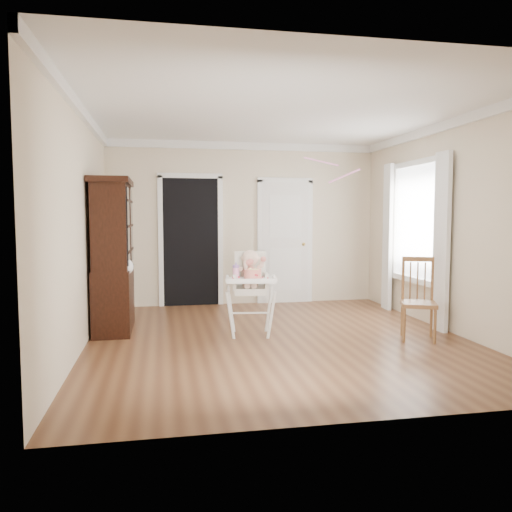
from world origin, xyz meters
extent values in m
plane|color=#53301C|center=(0.00, 0.00, 0.00)|extent=(5.00, 5.00, 0.00)
plane|color=white|center=(0.00, 0.00, 2.70)|extent=(5.00, 5.00, 0.00)
plane|color=beige|center=(0.00, 2.50, 1.35)|extent=(4.50, 0.00, 4.50)
plane|color=beige|center=(-2.25, 0.00, 1.35)|extent=(0.00, 5.00, 5.00)
plane|color=beige|center=(2.25, 0.00, 1.35)|extent=(0.00, 5.00, 5.00)
cube|color=black|center=(-0.90, 2.48, 1.05)|extent=(0.90, 0.03, 2.10)
cube|color=white|center=(-1.39, 2.48, 1.05)|extent=(0.08, 0.05, 2.18)
cube|color=white|center=(-0.41, 2.48, 1.05)|extent=(0.08, 0.05, 2.18)
cube|color=white|center=(-0.90, 2.48, 2.14)|extent=(1.06, 0.05, 0.08)
cube|color=white|center=(0.70, 2.48, 1.02)|extent=(0.80, 0.05, 2.05)
cube|color=white|center=(0.26, 2.48, 1.02)|extent=(0.08, 0.05, 2.13)
cube|color=white|center=(1.14, 2.48, 1.02)|extent=(0.08, 0.05, 2.13)
sphere|color=gold|center=(1.02, 2.44, 1.00)|extent=(0.06, 0.06, 0.06)
cube|color=white|center=(2.23, 0.80, 1.40)|extent=(0.02, 1.20, 1.60)
cube|color=white|center=(2.21, 0.80, 2.24)|extent=(0.06, 1.36, 0.08)
cube|color=white|center=(2.15, 0.02, 1.15)|extent=(0.08, 0.28, 2.30)
cube|color=white|center=(2.15, 1.58, 1.15)|extent=(0.08, 0.28, 2.30)
cylinder|color=white|center=(-0.57, 0.07, 0.28)|extent=(0.14, 0.11, 0.61)
cylinder|color=white|center=(-0.08, -0.01, 0.28)|extent=(0.11, 0.14, 0.61)
cylinder|color=white|center=(-0.51, 0.51, 0.28)|extent=(0.11, 0.14, 0.61)
cylinder|color=white|center=(-0.02, 0.44, 0.28)|extent=(0.14, 0.11, 0.61)
cylinder|color=white|center=(-0.30, 0.20, 0.29)|extent=(0.47, 0.09, 0.02)
cube|color=silver|center=(-0.29, 0.25, 0.56)|extent=(0.44, 0.42, 0.08)
cube|color=silver|center=(-0.49, 0.28, 0.69)|extent=(0.09, 0.35, 0.18)
cube|color=silver|center=(-0.10, 0.22, 0.69)|extent=(0.09, 0.35, 0.18)
cube|color=silver|center=(-0.27, 0.43, 0.81)|extent=(0.39, 0.12, 0.45)
cube|color=white|center=(-0.33, 0.01, 0.72)|extent=(0.63, 0.49, 0.03)
cube|color=white|center=(-0.36, -0.19, 0.74)|extent=(0.57, 0.11, 0.04)
ellipsoid|color=beige|center=(-0.29, 0.28, 0.72)|extent=(0.26, 0.22, 0.30)
sphere|color=beige|center=(-0.29, 0.28, 0.96)|extent=(0.23, 0.23, 0.20)
sphere|color=red|center=(-0.30, 0.22, 0.78)|extent=(0.15, 0.15, 0.15)
sphere|color=red|center=(-0.33, 0.20, 0.91)|extent=(0.08, 0.08, 0.08)
sphere|color=red|center=(-0.15, 0.18, 0.96)|extent=(0.07, 0.07, 0.07)
cylinder|color=silver|center=(-0.31, -0.03, 0.74)|extent=(0.26, 0.26, 0.01)
cylinder|color=#E82953|center=(-0.31, -0.03, 0.80)|extent=(0.20, 0.20, 0.11)
cylinder|color=#F2E08C|center=(-0.30, -0.05, 0.85)|extent=(0.09, 0.09, 0.02)
cylinder|color=#FF9BC7|center=(-0.49, 0.17, 0.80)|extent=(0.08, 0.08, 0.12)
cylinder|color=#855EA4|center=(-0.49, 0.17, 0.88)|extent=(0.08, 0.08, 0.03)
cone|color=#855EA4|center=(-0.49, 0.17, 0.91)|extent=(0.03, 0.03, 0.04)
cube|color=black|center=(-1.99, 0.84, 0.41)|extent=(0.45, 1.09, 0.82)
cube|color=black|center=(-1.99, 0.84, 1.36)|extent=(0.42, 1.09, 1.09)
cube|color=black|center=(-1.77, 0.57, 1.36)|extent=(0.02, 0.47, 0.95)
cube|color=black|center=(-1.77, 1.11, 1.36)|extent=(0.02, 0.47, 0.95)
cube|color=black|center=(-1.99, 0.84, 1.92)|extent=(0.49, 1.16, 0.07)
ellipsoid|color=white|center=(-1.81, 0.52, 0.86)|extent=(0.18, 0.14, 0.20)
cube|color=brown|center=(1.65, -0.35, 0.43)|extent=(0.53, 0.53, 0.05)
cylinder|color=brown|center=(1.42, -0.44, 0.22)|extent=(0.03, 0.03, 0.43)
cylinder|color=brown|center=(1.74, -0.58, 0.22)|extent=(0.03, 0.03, 0.43)
cylinder|color=brown|center=(1.56, -0.12, 0.22)|extent=(0.03, 0.03, 0.43)
cylinder|color=brown|center=(1.87, -0.26, 0.22)|extent=(0.03, 0.03, 0.43)
cylinder|color=brown|center=(1.56, -0.12, 0.71)|extent=(0.03, 0.03, 0.56)
cylinder|color=brown|center=(1.88, -0.25, 0.71)|extent=(0.03, 0.03, 0.56)
cube|color=brown|center=(1.72, -0.18, 0.96)|extent=(0.35, 0.18, 0.06)
camera|label=1|loc=(-1.36, -5.80, 1.49)|focal=35.00mm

